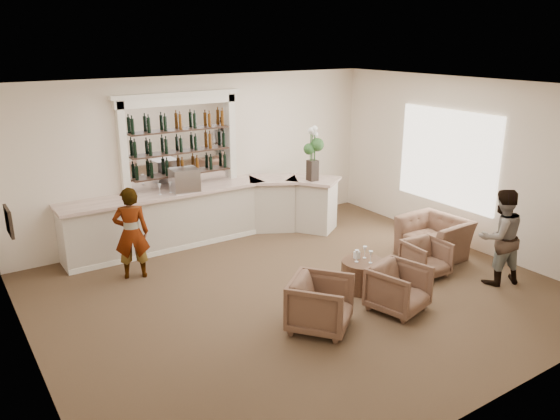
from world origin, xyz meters
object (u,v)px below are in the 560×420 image
at_px(armchair_center, 399,288).
at_px(armchair_right, 426,258).
at_px(bar_counter, 208,214).
at_px(sommelier, 131,233).
at_px(guest, 500,237).
at_px(armchair_far, 434,238).
at_px(flower_vase, 313,150).
at_px(cocktail_table, 362,275).
at_px(armchair_left, 320,304).
at_px(espresso_machine, 184,180).

bearing_deg(armchair_center, armchair_right, 12.02).
height_order(bar_counter, armchair_center, bar_counter).
relative_size(sommelier, guest, 0.98).
bearing_deg(guest, armchair_far, -73.56).
bearing_deg(flower_vase, bar_counter, 160.89).
distance_m(armchair_right, flower_vase, 3.27).
height_order(cocktail_table, armchair_far, armchair_far).
bearing_deg(armchair_right, sommelier, 151.83).
distance_m(armchair_left, armchair_far, 3.59).
height_order(cocktail_table, armchair_center, armchair_center).
bearing_deg(armchair_center, flower_vase, 59.78).
relative_size(guest, armchair_right, 2.36).
height_order(bar_counter, armchair_left, bar_counter).
bearing_deg(flower_vase, armchair_right, -83.52).
bearing_deg(bar_counter, cocktail_table, -71.91).
bearing_deg(espresso_machine, bar_counter, 7.27).
bearing_deg(armchair_right, armchair_left, -165.99).
xyz_separation_m(bar_counter, flower_vase, (2.09, -0.73, 1.21)).
height_order(armchair_left, armchair_far, armchair_left).
distance_m(guest, flower_vase, 4.05).
bearing_deg(flower_vase, espresso_machine, 164.67).
bearing_deg(flower_vase, sommelier, -177.75).
relative_size(armchair_left, armchair_far, 0.73).
bearing_deg(armchair_left, sommelier, 78.43).
height_order(armchair_center, espresso_machine, espresso_machine).
bearing_deg(armchair_center, armchair_left, 156.40).
relative_size(bar_counter, armchair_right, 8.19).
bearing_deg(sommelier, armchair_center, 149.58).
bearing_deg(armchair_far, espresso_machine, -133.68).
height_order(armchair_center, armchair_right, armchair_center).
height_order(sommelier, armchair_left, sommelier).
xyz_separation_m(armchair_left, armchair_right, (2.68, 0.45, -0.07)).
distance_m(armchair_right, espresso_machine, 4.75).
distance_m(cocktail_table, espresso_machine, 3.94).
height_order(armchair_left, espresso_machine, espresso_machine).
distance_m(cocktail_table, armchair_right, 1.32).
distance_m(bar_counter, armchair_center, 4.44).
xyz_separation_m(cocktail_table, armchair_right, (1.30, -0.19, 0.07)).
xyz_separation_m(armchair_right, armchair_far, (0.78, 0.51, 0.06)).
bearing_deg(sommelier, bar_counter, -136.08).
distance_m(armchair_right, armchair_far, 0.93).
xyz_separation_m(guest, espresso_machine, (-3.67, 4.48, 0.54)).
height_order(armchair_center, armchair_far, armchair_far).
bearing_deg(armchair_far, armchair_right, -60.34).
bearing_deg(armchair_center, guest, -19.93).
relative_size(bar_counter, guest, 3.46).
distance_m(cocktail_table, armchair_left, 1.52).
bearing_deg(cocktail_table, sommelier, 139.52).
bearing_deg(sommelier, guest, 163.17).
height_order(cocktail_table, armchair_right, armchair_right).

